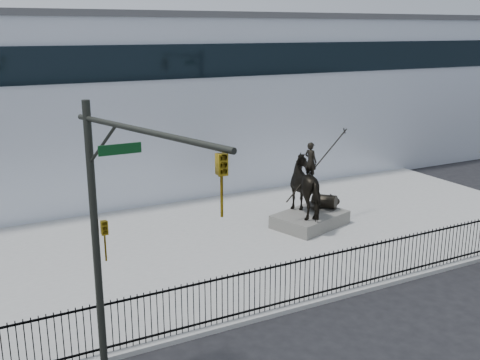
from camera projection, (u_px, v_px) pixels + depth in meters
name	position (u px, v px, depth m)	size (l,w,h in m)	color
ground	(338.00, 320.00, 16.90)	(120.00, 120.00, 0.00)	black
plaza	(232.00, 242.00, 22.86)	(30.00, 12.00, 0.15)	#959592
building	(131.00, 99.00, 32.81)	(44.00, 14.00, 9.00)	silver
picket_fence	(315.00, 277.00, 17.73)	(22.10, 0.10, 1.50)	black
statue_plinth	(310.00, 219.00, 24.48)	(3.06, 2.10, 0.57)	#595751
equestrian_statue	(312.00, 186.00, 24.13)	(3.77, 2.92, 3.33)	black
traffic_signal_left	(115.00, 239.00, 12.28)	(1.52, 4.84, 7.00)	#252722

